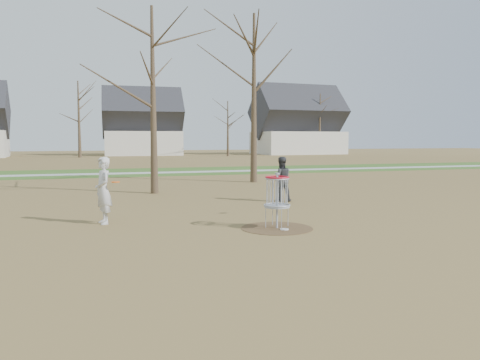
{
  "coord_description": "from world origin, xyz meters",
  "views": [
    {
      "loc": [
        -4.3,
        -10.74,
        2.24
      ],
      "look_at": [
        -0.5,
        1.5,
        1.1
      ],
      "focal_mm": 35.0,
      "sensor_mm": 36.0,
      "label": 1
    }
  ],
  "objects_px": {
    "player_standing": "(103,191)",
    "disc_golf_basket": "(277,192)",
    "disc_grounded": "(284,229)",
    "player_throwing": "(281,179)"
  },
  "relations": [
    {
      "from": "player_standing",
      "to": "disc_golf_basket",
      "type": "relative_size",
      "value": 1.3
    },
    {
      "from": "disc_grounded",
      "to": "disc_golf_basket",
      "type": "xyz_separation_m",
      "value": [
        -0.09,
        0.26,
        0.89
      ]
    },
    {
      "from": "disc_grounded",
      "to": "disc_golf_basket",
      "type": "bearing_deg",
      "value": 109.72
    },
    {
      "from": "player_throwing",
      "to": "player_standing",
      "type": "bearing_deg",
      "value": 31.73
    },
    {
      "from": "disc_grounded",
      "to": "disc_golf_basket",
      "type": "distance_m",
      "value": 0.94
    },
    {
      "from": "player_standing",
      "to": "player_throwing",
      "type": "xyz_separation_m",
      "value": [
        6.13,
        2.73,
        -0.08
      ]
    },
    {
      "from": "disc_golf_basket",
      "to": "disc_grounded",
      "type": "bearing_deg",
      "value": -70.28
    },
    {
      "from": "player_standing",
      "to": "disc_golf_basket",
      "type": "xyz_separation_m",
      "value": [
        4.12,
        -1.94,
        0.03
      ]
    },
    {
      "from": "player_throwing",
      "to": "disc_grounded",
      "type": "distance_m",
      "value": 5.35
    },
    {
      "from": "disc_grounded",
      "to": "disc_golf_basket",
      "type": "height_order",
      "value": "disc_golf_basket"
    }
  ]
}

